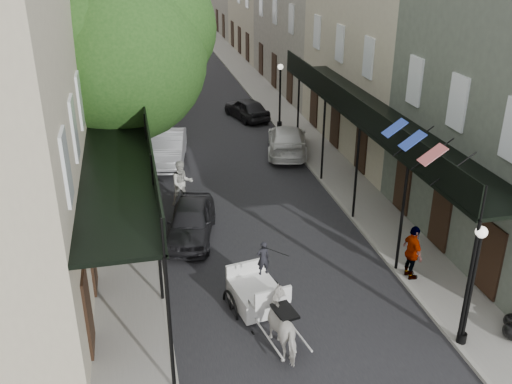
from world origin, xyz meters
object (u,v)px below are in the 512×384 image
tree_near (131,48)px  pedestrian_sidewalk_left (135,112)px  lamppost_right_near (472,285)px  pedestrian_walking (182,183)px  lamppost_right_far (280,95)px  horse (286,325)px  carriage (251,273)px  car_left_mid (168,148)px  car_left_near (191,221)px  car_left_far (158,96)px  tree_far (125,17)px  lamppost_left (148,192)px  car_right_near (287,140)px  pedestrian_sidewalk_right (413,253)px  car_right_far (247,108)px

tree_near → pedestrian_sidewalk_left: 11.18m
pedestrian_sidewalk_left → tree_near: bearing=58.6°
lamppost_right_near → tree_near: bearing=124.3°
pedestrian_walking → pedestrian_sidewalk_left: 11.10m
lamppost_right_far → horse: bearing=-104.4°
carriage → car_left_mid: bearing=86.5°
carriage → car_left_near: bearing=96.2°
lamppost_right_far → pedestrian_walking: (-6.71, -9.07, -1.06)m
tree_near → car_left_far: (1.60, 14.55, -5.89)m
tree_near → lamppost_right_far: size_ratio=2.60×
tree_far → lamppost_right_near: size_ratio=2.32×
lamppost_right_near → tree_far: bearing=107.7°
lamppost_left → lamppost_right_far: bearing=55.7°
car_right_near → car_left_near: bearing=67.7°
pedestrian_walking → car_left_mid: size_ratio=0.43×
tree_far → car_left_mid: 11.47m
carriage → horse: bearing=-90.0°
tree_near → pedestrian_sidewalk_left: tree_near is taller
pedestrian_walking → pedestrian_sidewalk_right: 10.16m
tree_near → pedestrian_walking: 5.86m
horse → car_left_mid: 15.13m
lamppost_right_near → car_left_near: 10.49m
car_left_mid → car_left_far: size_ratio=1.07×
lamppost_right_far → carriage: (-5.34, -16.58, -1.02)m
lamppost_right_far → car_left_far: lamppost_right_far is taller
lamppost_left → horse: lamppost_left is taller
car_left_mid → pedestrian_walking: bearing=-78.4°
car_left_near → car_right_near: size_ratio=0.83×
pedestrian_walking → car_left_near: bearing=-98.5°
carriage → pedestrian_sidewalk_left: (-2.96, 18.50, -0.03)m
carriage → pedestrian_walking: bearing=89.8°
lamppost_right_far → car_right_far: 3.09m
horse → car_left_far: (-1.81, 25.72, -0.19)m
lamppost_left → car_right_far: size_ratio=0.96×
pedestrian_sidewalk_left → pedestrian_sidewalk_right: pedestrian_sidewalk_right is taller
tree_near → carriage: 10.74m
horse → car_left_far: 25.79m
lamppost_right_near → car_right_near: lamppost_right_near is taller
pedestrian_sidewalk_right → car_left_far: 24.32m
pedestrian_walking → horse: bearing=-88.2°
lamppost_right_far → car_left_near: bearing=-119.1°
tree_far → lamppost_right_far: (8.35, -6.18, -3.79)m
lamppost_left → lamppost_right_near: bearing=-44.3°
pedestrian_sidewalk_left → car_left_mid: 6.09m
car_left_mid → car_right_far: car_left_mid is taller
lamppost_left → car_right_near: size_ratio=0.76×
horse → car_right_near: bearing=-116.2°
tree_near → car_left_near: tree_near is taller
horse → car_left_near: (-1.81, 6.96, -0.09)m
carriage → pedestrian_sidewalk_right: carriage is taller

